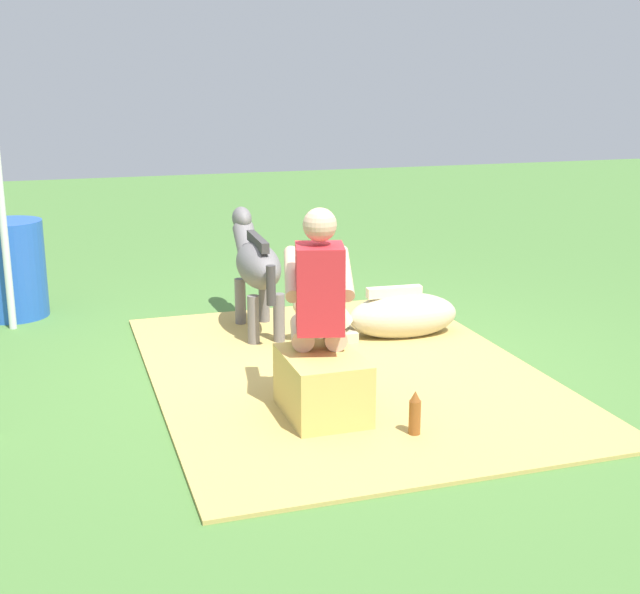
% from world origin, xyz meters
% --- Properties ---
extents(ground_plane, '(24.00, 24.00, 0.00)m').
position_xyz_m(ground_plane, '(0.00, 0.00, 0.00)').
color(ground_plane, '#4C7A38').
extents(hay_patch, '(3.46, 2.60, 0.02)m').
position_xyz_m(hay_patch, '(-0.23, -0.06, 0.01)').
color(hay_patch, tan).
rests_on(hay_patch, ground).
extents(hay_bale, '(0.62, 0.45, 0.40)m').
position_xyz_m(hay_bale, '(-0.92, 0.32, 0.20)').
color(hay_bale, tan).
rests_on(hay_bale, ground).
extents(person_seated, '(0.71, 0.52, 1.28)m').
position_xyz_m(person_seated, '(-0.76, 0.30, 0.69)').
color(person_seated, '#D8AD8C').
rests_on(person_seated, ground).
extents(pony_standing, '(1.35, 0.35, 0.93)m').
position_xyz_m(pony_standing, '(0.93, 0.28, 0.57)').
color(pony_standing, slate).
rests_on(pony_standing, ground).
extents(pony_lying, '(0.45, 1.34, 0.42)m').
position_xyz_m(pony_lying, '(0.43, -0.69, 0.19)').
color(pony_lying, beige).
rests_on(pony_lying, ground).
extents(soda_bottle, '(0.07, 0.07, 0.29)m').
position_xyz_m(soda_bottle, '(-1.36, -0.09, 0.14)').
color(soda_bottle, brown).
rests_on(soda_bottle, ground).
extents(water_barrel, '(0.57, 0.57, 0.83)m').
position_xyz_m(water_barrel, '(2.02, 2.16, 0.42)').
color(water_barrel, blue).
rests_on(water_barrel, ground).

